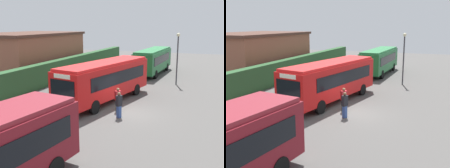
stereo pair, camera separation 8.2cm
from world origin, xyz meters
TOP-DOWN VIEW (x-y plane):
  - ground_plane at (0.00, 0.00)m, footprint 86.09×86.09m
  - bus_red at (2.29, 2.58)m, footprint 10.46×4.62m
  - bus_green at (16.22, 1.65)m, footprint 10.05×2.86m
  - person_left at (-1.18, 0.22)m, footprint 0.48×0.40m
  - person_center at (0.11, 0.74)m, footprint 0.48×0.48m
  - hedge_row at (0.00, 10.55)m, footprint 55.05×1.01m
  - depot_building at (9.99, 15.64)m, footprint 14.20×8.21m
  - lamppost at (10.85, -1.97)m, footprint 0.36×0.36m

SIDE VIEW (x-z plane):
  - ground_plane at x=0.00m, z-range 0.00..0.00m
  - person_center at x=0.11m, z-range 0.05..1.80m
  - person_left at x=-1.18m, z-range 0.05..1.83m
  - hedge_row at x=0.00m, z-range 0.00..2.34m
  - bus_green at x=16.22m, z-range 0.24..3.35m
  - bus_red at x=2.29m, z-range 0.25..3.51m
  - depot_building at x=9.99m, z-range 0.01..5.18m
  - lamppost at x=10.85m, z-range 0.68..5.99m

